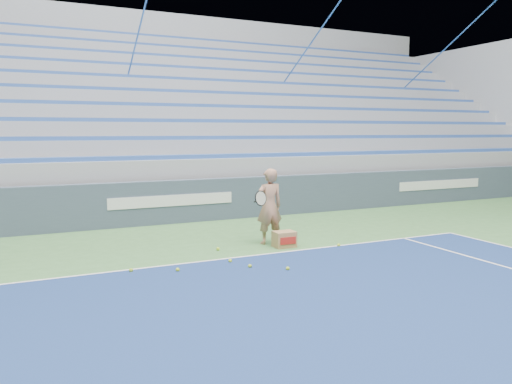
{
  "coord_description": "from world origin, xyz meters",
  "views": [
    {
      "loc": [
        -3.33,
        3.53,
        2.34
      ],
      "look_at": [
        0.78,
        12.38,
        1.15
      ],
      "focal_mm": 35.0,
      "sensor_mm": 36.0,
      "label": 1
    }
  ],
  "objects": [
    {
      "name": "ball_box",
      "position": [
        1.37,
        12.3,
        0.16
      ],
      "size": [
        0.44,
        0.34,
        0.32
      ],
      "color": "#9B764B",
      "rests_on": "ground"
    },
    {
      "name": "tennis_ball_6",
      "position": [
        0.04,
        12.59,
        0.03
      ],
      "size": [
        0.07,
        0.07,
        0.07
      ],
      "primitive_type": "sphere",
      "color": "#B2D12A",
      "rests_on": "ground"
    },
    {
      "name": "tennis_ball_0",
      "position": [
        -1.1,
        11.47,
        0.03
      ],
      "size": [
        0.07,
        0.07,
        0.07
      ],
      "primitive_type": "sphere",
      "color": "#B2D12A",
      "rests_on": "ground"
    },
    {
      "name": "tennis_player",
      "position": [
        1.22,
        12.7,
        0.79
      ],
      "size": [
        0.9,
        0.81,
        1.58
      ],
      "color": "tan",
      "rests_on": "ground"
    },
    {
      "name": "tennis_ball_1",
      "position": [
        0.1,
        11.17,
        0.03
      ],
      "size": [
        0.07,
        0.07,
        0.07
      ],
      "primitive_type": "sphere",
      "color": "#B2D12A",
      "rests_on": "ground"
    },
    {
      "name": "tennis_ball_4",
      "position": [
        2.39,
        11.86,
        0.03
      ],
      "size": [
        0.07,
        0.07,
        0.07
      ],
      "primitive_type": "sphere",
      "color": "#B2D12A",
      "rests_on": "ground"
    },
    {
      "name": "tennis_ball_2",
      "position": [
        -0.08,
        11.64,
        0.03
      ],
      "size": [
        0.07,
        0.07,
        0.07
      ],
      "primitive_type": "sphere",
      "color": "#B2D12A",
      "rests_on": "ground"
    },
    {
      "name": "sponsor_barrier",
      "position": [
        0.0,
        15.88,
        0.55
      ],
      "size": [
        30.0,
        0.32,
        1.1
      ],
      "color": "#3D4A5C",
      "rests_on": "ground"
    },
    {
      "name": "tennis_ball_5",
      "position": [
        -1.81,
        11.77,
        0.03
      ],
      "size": [
        0.07,
        0.07,
        0.07
      ],
      "primitive_type": "sphere",
      "color": "#B2D12A",
      "rests_on": "ground"
    },
    {
      "name": "tennis_ball_3",
      "position": [
        0.61,
        10.75,
        0.03
      ],
      "size": [
        0.07,
        0.07,
        0.07
      ],
      "primitive_type": "sphere",
      "color": "#B2D12A",
      "rests_on": "ground"
    },
    {
      "name": "bleachers",
      "position": [
        0.0,
        21.6,
        2.36
      ],
      "size": [
        31.0,
        9.15,
        7.3
      ],
      "color": "#999BA1",
      "rests_on": "ground"
    }
  ]
}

